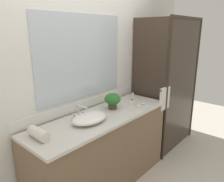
{
  "coord_description": "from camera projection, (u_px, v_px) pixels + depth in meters",
  "views": [
    {
      "loc": [
        -1.63,
        -1.55,
        1.81
      ],
      "look_at": [
        0.15,
        0.0,
        1.15
      ],
      "focal_mm": 34.81,
      "sensor_mm": 36.0,
      "label": 1
    }
  ],
  "objects": [
    {
      "name": "sink_basin",
      "position": [
        89.0,
        118.0,
        2.22
      ],
      "size": [
        0.41,
        0.28,
        0.09
      ],
      "primitive_type": "ellipsoid",
      "color": "white",
      "rests_on": "vanity_cabinet"
    },
    {
      "name": "rolled_towel_near_edge",
      "position": [
        39.0,
        134.0,
        1.88
      ],
      "size": [
        0.1,
        0.23,
        0.09
      ],
      "primitive_type": "cylinder",
      "rotation": [
        1.57,
        0.0,
        0.0
      ],
      "color": "silver",
      "rests_on": "vanity_cabinet"
    },
    {
      "name": "soap_dish",
      "position": [
        143.0,
        104.0,
        2.74
      ],
      "size": [
        0.1,
        0.07,
        0.04
      ],
      "color": "silver",
      "rests_on": "vanity_cabinet"
    },
    {
      "name": "potted_plant",
      "position": [
        113.0,
        100.0,
        2.58
      ],
      "size": [
        0.19,
        0.19,
        0.19
      ],
      "color": "#473828",
      "rests_on": "vanity_cabinet"
    },
    {
      "name": "amenity_bottle_lotion",
      "position": [
        139.0,
        105.0,
        2.62
      ],
      "size": [
        0.03,
        0.03,
        0.08
      ],
      "color": "white",
      "rests_on": "vanity_cabinet"
    },
    {
      "name": "shower_enclosure",
      "position": [
        172.0,
        86.0,
        3.19
      ],
      "size": [
        1.2,
        0.59,
        2.0
      ],
      "color": "#2D2319",
      "rests_on": "ground_plane"
    },
    {
      "name": "faucet",
      "position": [
        79.0,
        113.0,
        2.32
      ],
      "size": [
        0.17,
        0.16,
        0.16
      ],
      "color": "silver",
      "rests_on": "vanity_cabinet"
    },
    {
      "name": "amenity_bottle_conditioner",
      "position": [
        132.0,
        102.0,
        2.74
      ],
      "size": [
        0.03,
        0.03,
        0.07
      ],
      "color": "white",
      "rests_on": "vanity_cabinet"
    },
    {
      "name": "vanity_cabinet",
      "position": [
        103.0,
        151.0,
        2.54
      ],
      "size": [
        1.8,
        0.58,
        0.9
      ],
      "color": "brown",
      "rests_on": "ground_plane"
    },
    {
      "name": "amenity_bottle_body_wash",
      "position": [
        133.0,
        96.0,
        3.0
      ],
      "size": [
        0.03,
        0.03,
        0.09
      ],
      "color": "silver",
      "rests_on": "vanity_cabinet"
    },
    {
      "name": "wall_back_with_mirror",
      "position": [
        81.0,
        76.0,
        2.52
      ],
      "size": [
        4.4,
        0.06,
        2.6
      ],
      "color": "silver",
      "rests_on": "ground_plane"
    }
  ]
}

